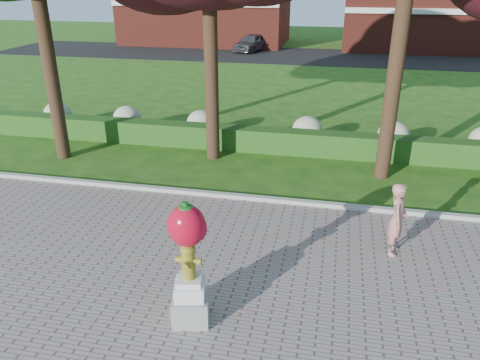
{
  "coord_description": "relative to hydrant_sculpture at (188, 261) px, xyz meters",
  "views": [
    {
      "loc": [
        1.96,
        -8.37,
        5.74
      ],
      "look_at": [
        -0.02,
        1.0,
        1.5
      ],
      "focal_mm": 35.0,
      "sensor_mm": 36.0,
      "label": 1
    }
  ],
  "objects": [
    {
      "name": "woman",
      "position": [
        3.73,
        3.04,
        -0.41
      ],
      "size": [
        0.49,
        0.66,
        1.67
      ],
      "primitive_type": "imported",
      "rotation": [
        0.0,
        0.0,
        1.41
      ],
      "color": "tan",
      "rests_on": "walkway"
    },
    {
      "name": "street",
      "position": [
        0.28,
        30.01,
        -1.27
      ],
      "size": [
        50.0,
        8.0,
        0.02
      ],
      "primitive_type": "cube",
      "color": "black",
      "rests_on": "ground"
    },
    {
      "name": "curb",
      "position": [
        0.28,
        5.01,
        -1.21
      ],
      "size": [
        40.0,
        0.18,
        0.15
      ],
      "primitive_type": "cube",
      "color": "#ADADA5",
      "rests_on": "ground"
    },
    {
      "name": "building_right",
      "position": [
        8.28,
        36.01,
        1.92
      ],
      "size": [
        12.0,
        8.0,
        6.4
      ],
      "primitive_type": "cube",
      "color": "maroon",
      "rests_on": "ground"
    },
    {
      "name": "building_left",
      "position": [
        -9.72,
        36.01,
        2.22
      ],
      "size": [
        14.0,
        8.0,
        7.0
      ],
      "primitive_type": "cube",
      "color": "maroon",
      "rests_on": "ground"
    },
    {
      "name": "ground",
      "position": [
        0.28,
        2.01,
        -1.28
      ],
      "size": [
        100.0,
        100.0,
        0.0
      ],
      "primitive_type": "plane",
      "color": "#1F4E13",
      "rests_on": "ground"
    },
    {
      "name": "lawn_hedge",
      "position": [
        0.28,
        9.01,
        -0.88
      ],
      "size": [
        24.0,
        0.7,
        0.8
      ],
      "primitive_type": "cube",
      "color": "#214513",
      "rests_on": "ground"
    },
    {
      "name": "hydrant_sculpture",
      "position": [
        0.0,
        0.0,
        0.0
      ],
      "size": [
        0.76,
        0.76,
        2.35
      ],
      "rotation": [
        0.0,
        0.0,
        0.22
      ],
      "color": "gray",
      "rests_on": "walkway"
    },
    {
      "name": "hydrangea_row",
      "position": [
        0.85,
        10.01,
        -0.73
      ],
      "size": [
        20.1,
        1.1,
        0.99
      ],
      "color": "#A0A27C",
      "rests_on": "ground"
    },
    {
      "name": "parked_car",
      "position": [
        -4.78,
        31.52,
        -0.58
      ],
      "size": [
        2.74,
        4.32,
        1.37
      ],
      "primitive_type": "imported",
      "rotation": [
        0.0,
        0.0,
        -0.3
      ],
      "color": "#3D4044",
      "rests_on": "street"
    }
  ]
}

